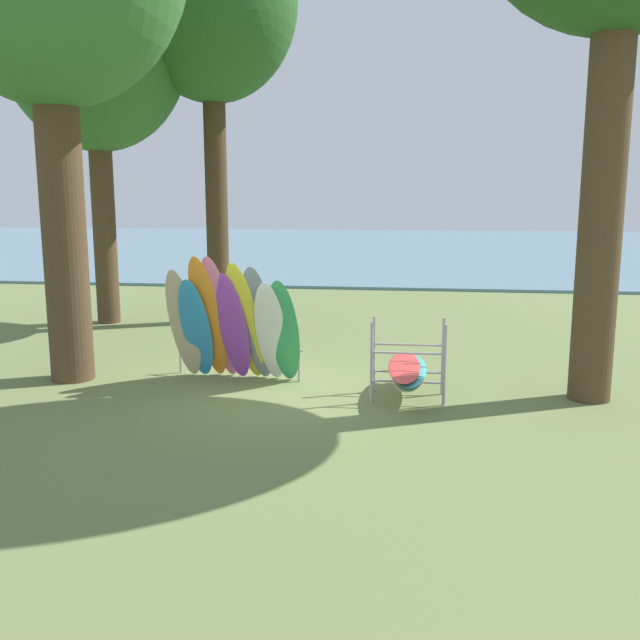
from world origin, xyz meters
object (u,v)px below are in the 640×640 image
tree_mid_behind (94,45)px  leaning_board_pile (232,325)px  board_storage_rack (408,369)px  tree_far_left_back (211,5)px

tree_mid_behind → leaning_board_pile: size_ratio=3.84×
leaning_board_pile → board_storage_rack: (2.95, -0.60, -0.52)m
tree_mid_behind → tree_far_left_back: tree_far_left_back is taller
leaning_board_pile → tree_mid_behind: bearing=131.4°
tree_mid_behind → tree_far_left_back: 2.89m
tree_mid_behind → leaning_board_pile: tree_mid_behind is taller
tree_far_left_back → leaning_board_pile: bearing=-72.2°
tree_mid_behind → leaning_board_pile: bearing=-48.6°
tree_mid_behind → tree_far_left_back: bearing=10.5°
leaning_board_pile → board_storage_rack: size_ratio=1.12×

